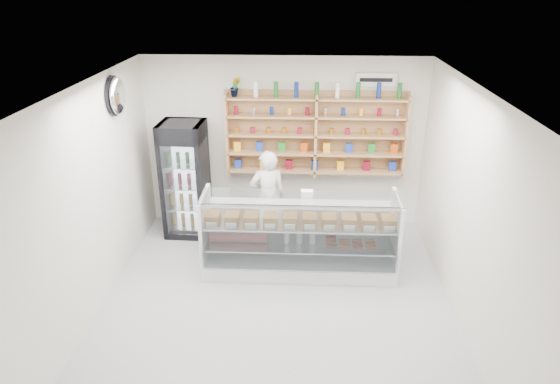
{
  "coord_description": "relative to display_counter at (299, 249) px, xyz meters",
  "views": [
    {
      "loc": [
        0.3,
        -5.26,
        3.93
      ],
      "look_at": [
        0.0,
        0.9,
        1.23
      ],
      "focal_mm": 32.0,
      "sensor_mm": 36.0,
      "label": 1
    }
  ],
  "objects": [
    {
      "name": "drinks_cooler",
      "position": [
        -1.84,
        1.07,
        0.6
      ],
      "size": [
        0.69,
        0.68,
        1.86
      ],
      "rotation": [
        0.0,
        0.0,
        -0.04
      ],
      "color": "black",
      "rests_on": "floor"
    },
    {
      "name": "display_counter",
      "position": [
        0.0,
        0.0,
        0.0
      ],
      "size": [
        2.7,
        0.81,
        1.18
      ],
      "color": "white",
      "rests_on": "floor"
    },
    {
      "name": "shop_worker",
      "position": [
        -0.51,
        0.84,
        0.43
      ],
      "size": [
        0.62,
        0.47,
        1.52
      ],
      "primitive_type": "imported",
      "rotation": [
        0.0,
        0.0,
        3.36
      ],
      "color": "silver",
      "rests_on": "floor"
    },
    {
      "name": "security_mirror",
      "position": [
        -2.45,
        0.26,
        2.12
      ],
      "size": [
        0.15,
        0.5,
        0.5
      ],
      "primitive_type": "ellipsoid",
      "color": "silver",
      "rests_on": "left_wall"
    },
    {
      "name": "room",
      "position": [
        -0.28,
        -0.94,
        1.07
      ],
      "size": [
        5.0,
        5.0,
        5.0
      ],
      "color": "#9B9CA0",
      "rests_on": "ground"
    },
    {
      "name": "wall_shelving",
      "position": [
        0.22,
        1.4,
        1.26
      ],
      "size": [
        2.84,
        0.28,
        1.33
      ],
      "color": "tan",
      "rests_on": "back_wall"
    },
    {
      "name": "wall_sign",
      "position": [
        1.12,
        1.53,
        2.12
      ],
      "size": [
        0.62,
        0.03,
        0.2
      ],
      "primitive_type": "cube",
      "color": "white",
      "rests_on": "back_wall"
    },
    {
      "name": "potted_plant",
      "position": [
        -1.03,
        1.4,
        2.02
      ],
      "size": [
        0.19,
        0.16,
        0.3
      ],
      "primitive_type": "imported",
      "rotation": [
        0.0,
        0.0,
        0.16
      ],
      "color": "#1E6626",
      "rests_on": "wall_shelving"
    }
  ]
}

